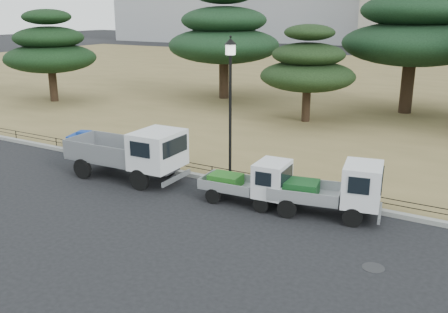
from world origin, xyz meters
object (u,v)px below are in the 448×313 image
Objects in this scene: truck_large at (131,151)px; truck_kei_front at (252,182)px; truck_kei_rear at (334,189)px; street_lamp at (230,86)px; tarp_pile at (83,141)px.

truck_large reaches higher than truck_kei_front.
truck_kei_rear is 5.62m from street_lamp.
tarp_pile is at bearing 165.00° from truck_kei_front.
truck_kei_front is 0.84× the size of truck_kei_rear.
truck_large is at bearing 172.50° from truck_kei_rear.
truck_large is 5.39m from truck_kei_front.
tarp_pile is at bearing 154.60° from truck_large.
truck_kei_rear is (8.20, 0.51, -0.25)m from truck_large.
truck_large is 8.22m from truck_kei_rear.
truck_kei_front is (5.38, 0.07, -0.37)m from truck_large.
truck_large is at bearing -153.63° from street_lamp.
street_lamp is at bearing 133.46° from truck_kei_front.
tarp_pile is (-8.39, 0.33, -3.33)m from street_lamp.
street_lamp is at bearing 153.91° from truck_kei_rear.
truck_large reaches higher than tarp_pile.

